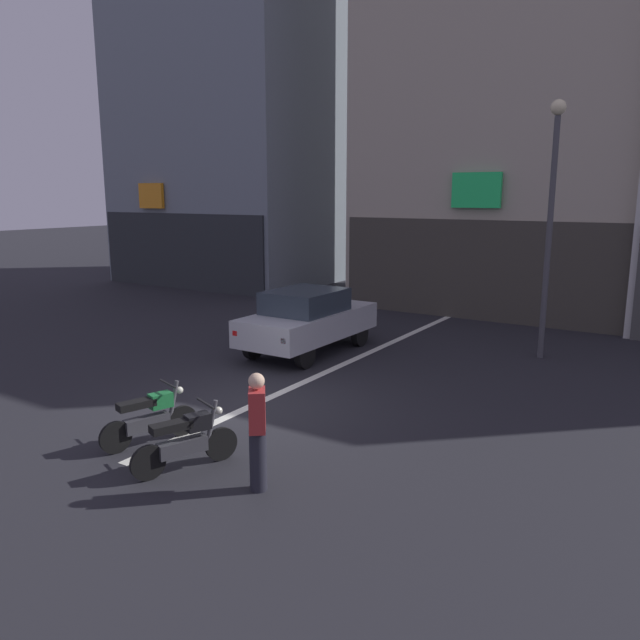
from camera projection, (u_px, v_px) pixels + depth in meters
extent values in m
plane|color=#232328|center=(248.00, 407.00, 11.74)|extent=(120.00, 120.00, 0.00)
cube|color=silver|center=(388.00, 344.00, 16.70)|extent=(0.20, 18.00, 0.01)
cube|color=gray|center=(239.00, 76.00, 28.13)|extent=(9.35, 8.26, 18.62)
cube|color=#292C30|center=(180.00, 251.00, 26.22)|extent=(8.98, 0.10, 3.20)
cube|color=orange|center=(151.00, 196.00, 26.49)|extent=(1.38, 0.16, 1.07)
cube|color=#B2A893|center=(528.00, 36.00, 21.28)|extent=(9.97, 7.76, 18.75)
cube|color=#3E3A33|center=(480.00, 271.00, 19.60)|extent=(9.57, 0.10, 3.20)
cube|color=#1EE566|center=(476.00, 190.00, 19.16)|extent=(1.56, 0.16, 1.09)
cylinder|color=black|center=(312.00, 328.00, 17.28)|extent=(0.19, 0.64, 0.64)
cylinder|color=black|center=(360.00, 334.00, 16.45)|extent=(0.19, 0.64, 0.64)
cylinder|color=black|center=(253.00, 346.00, 15.14)|extent=(0.19, 0.64, 0.64)
cylinder|color=black|center=(305.00, 355.00, 14.31)|extent=(0.19, 0.64, 0.64)
cube|color=#B7BABF|center=(309.00, 324.00, 15.71)|extent=(1.80, 4.12, 0.66)
cube|color=#2D3842|center=(305.00, 301.00, 15.46)|extent=(1.57, 1.98, 0.56)
cube|color=red|center=(236.00, 333.00, 14.41)|extent=(0.14, 0.06, 0.12)
cube|color=red|center=(284.00, 341.00, 13.66)|extent=(0.14, 0.06, 0.12)
cylinder|color=#47474C|center=(549.00, 241.00, 14.76)|extent=(0.14, 0.14, 5.78)
sphere|color=beige|center=(559.00, 107.00, 14.14)|extent=(0.36, 0.36, 0.36)
cylinder|color=black|center=(182.00, 421.00, 10.34)|extent=(0.23, 0.52, 0.52)
cylinder|color=black|center=(116.00, 437.00, 9.62)|extent=(0.23, 0.52, 0.52)
cube|color=#38383D|center=(147.00, 423.00, 9.93)|extent=(0.42, 0.76, 0.22)
cube|color=black|center=(136.00, 405.00, 9.76)|extent=(0.39, 0.64, 0.12)
cube|color=#1E7238|center=(161.00, 400.00, 10.02)|extent=(0.32, 0.41, 0.24)
cylinder|color=#4C4C51|center=(173.00, 401.00, 10.17)|extent=(0.14, 0.25, 0.70)
cylinder|color=black|center=(168.00, 384.00, 10.06)|extent=(0.53, 0.20, 0.04)
sphere|color=silver|center=(180.00, 390.00, 10.22)|extent=(0.12, 0.12, 0.12)
cylinder|color=black|center=(221.00, 444.00, 9.38)|extent=(0.26, 0.51, 0.52)
cylinder|color=black|center=(148.00, 463.00, 8.71)|extent=(0.26, 0.51, 0.52)
cube|color=#38383D|center=(182.00, 447.00, 8.99)|extent=(0.46, 0.76, 0.22)
cube|color=black|center=(171.00, 427.00, 8.83)|extent=(0.42, 0.64, 0.12)
cube|color=black|center=(198.00, 422.00, 9.08)|extent=(0.34, 0.42, 0.24)
cylinder|color=#4C4C51|center=(211.00, 423.00, 9.21)|extent=(0.15, 0.25, 0.70)
cylinder|color=black|center=(206.00, 404.00, 9.10)|extent=(0.52, 0.24, 0.04)
sphere|color=silver|center=(219.00, 411.00, 9.25)|extent=(0.12, 0.12, 0.12)
cylinder|color=#23232D|center=(258.00, 460.00, 8.39)|extent=(0.24, 0.24, 0.86)
cube|color=#B22D2D|center=(257.00, 410.00, 8.25)|extent=(0.39, 0.42, 0.58)
sphere|color=beige|center=(256.00, 381.00, 8.17)|extent=(0.22, 0.22, 0.22)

